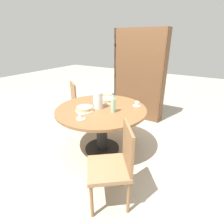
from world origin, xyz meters
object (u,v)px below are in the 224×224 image
object	(u,v)px
water_bottle	(113,105)
cup_b	(137,104)
chair_b	(114,164)
coffee_pot	(98,100)
cake_main	(107,100)
cake_second	(85,109)
cup_a	(81,117)
chair_a	(81,103)
bookshelf	(139,77)

from	to	relation	value
water_bottle	cup_b	xyz separation A→B (m)	(0.18, 0.39, -0.08)
chair_b	cup_b	size ratio (longest dim) A/B	7.59
coffee_pot	cake_main	bearing A→B (deg)	96.95
water_bottle	chair_b	bearing A→B (deg)	-58.04
cake_second	cup_a	world-z (taller)	cup_a
cake_main	cake_second	bearing A→B (deg)	-97.28
chair_a	cake_second	distance (m)	1.01
water_bottle	cup_b	bearing A→B (deg)	64.73
water_bottle	cup_a	bearing A→B (deg)	-120.31
bookshelf	coffee_pot	world-z (taller)	bookshelf
chair_b	cup_a	size ratio (longest dim) A/B	7.59
chair_a	chair_b	xyz separation A→B (m)	(1.48, -1.21, 0.00)
chair_a	cup_b	size ratio (longest dim) A/B	7.59
chair_b	cake_main	size ratio (longest dim) A/B	3.28
water_bottle	cake_main	xyz separation A→B (m)	(-0.30, 0.30, -0.08)
chair_a	bookshelf	xyz separation A→B (m)	(0.76, 1.00, 0.42)
cup_b	chair_b	bearing A→B (deg)	-77.13
water_bottle	cake_second	size ratio (longest dim) A/B	1.06
bookshelf	cake_second	size ratio (longest dim) A/B	7.26
cake_second	bookshelf	bearing A→B (deg)	87.62
chair_b	cake_second	size ratio (longest dim) A/B	3.53
chair_a	cake_main	distance (m)	0.82
cake_second	cup_a	size ratio (longest dim) A/B	2.15
coffee_pot	cup_b	bearing A→B (deg)	39.48
bookshelf	cake_second	world-z (taller)	bookshelf
chair_a	cake_main	xyz separation A→B (m)	(0.75, -0.22, 0.26)
cake_second	chair_b	bearing A→B (deg)	-32.95
cake_main	cup_b	distance (m)	0.49
chair_a	cake_second	world-z (taller)	chair_a
coffee_pot	cake_second	bearing A→B (deg)	-116.17
chair_b	cup_a	world-z (taller)	chair_b
bookshelf	cup_b	distance (m)	1.24
water_bottle	cake_main	distance (m)	0.43
chair_a	coffee_pot	distance (m)	1.00
chair_a	chair_b	size ratio (longest dim) A/B	1.00
coffee_pot	cake_main	size ratio (longest dim) A/B	1.02
coffee_pot	chair_a	bearing A→B (deg)	147.35
cake_main	water_bottle	bearing A→B (deg)	-44.97
chair_a	cup_b	distance (m)	1.27
water_bottle	cup_a	world-z (taller)	water_bottle
bookshelf	water_bottle	xyz separation A→B (m)	(0.29, -1.52, -0.08)
chair_b	bookshelf	size ratio (longest dim) A/B	0.49
chair_b	coffee_pot	distance (m)	1.05
coffee_pot	cup_a	world-z (taller)	coffee_pot
cup_a	cup_b	xyz separation A→B (m)	(0.42, 0.79, 0.00)
bookshelf	water_bottle	world-z (taller)	bookshelf
chair_b	cake_main	distance (m)	1.25
chair_a	cake_second	xyz separation A→B (m)	(0.69, -0.70, 0.26)
bookshelf	cake_second	xyz separation A→B (m)	(-0.07, -1.69, -0.16)
water_bottle	bookshelf	bearing A→B (deg)	100.83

